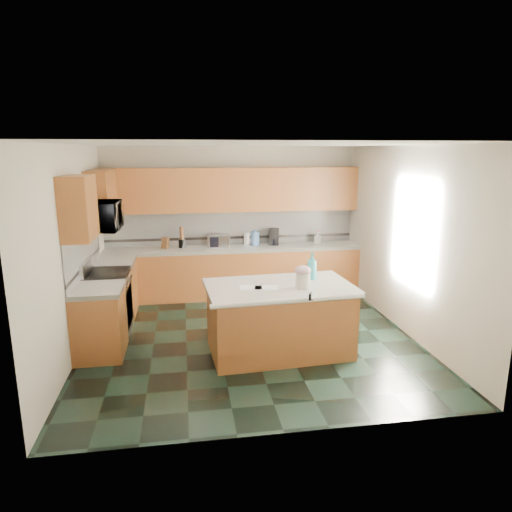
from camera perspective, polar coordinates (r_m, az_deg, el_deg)
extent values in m
plane|color=black|center=(6.65, -0.81, -10.18)|extent=(4.60, 4.60, 0.00)
plane|color=white|center=(6.11, -0.90, 13.79)|extent=(4.60, 4.60, 0.00)
cube|color=silver|center=(8.51, -3.10, 4.42)|extent=(4.60, 0.04, 2.70)
cube|color=silver|center=(4.03, 3.90, -5.30)|extent=(4.60, 0.04, 2.70)
cube|color=silver|center=(6.35, -22.07, 0.53)|extent=(0.04, 4.60, 2.70)
cube|color=silver|center=(6.95, 18.43, 1.84)|extent=(0.04, 4.60, 2.70)
cube|color=#5B3214|center=(8.38, -2.79, -2.13)|extent=(4.60, 0.60, 0.86)
cube|color=white|center=(8.28, -2.83, 0.94)|extent=(4.60, 0.64, 0.06)
cube|color=#5B3214|center=(8.26, -3.02, 8.28)|extent=(4.60, 0.33, 0.78)
cube|color=silver|center=(8.49, -3.07, 3.62)|extent=(4.60, 0.02, 0.63)
cube|color=black|center=(8.52, -3.05, 2.32)|extent=(4.60, 0.01, 0.05)
cube|color=#5B3214|center=(7.74, -17.11, -4.00)|extent=(0.60, 0.82, 0.86)
cube|color=white|center=(7.62, -17.34, -0.69)|extent=(0.64, 0.82, 0.06)
cube|color=#5B3214|center=(6.31, -18.97, -8.01)|extent=(0.60, 0.72, 0.86)
cube|color=white|center=(6.16, -19.28, -4.01)|extent=(0.64, 0.72, 0.06)
cube|color=silver|center=(6.89, -20.74, 0.58)|extent=(0.02, 2.30, 0.63)
cube|color=black|center=(6.93, -20.56, -0.99)|extent=(0.01, 2.30, 0.05)
cube|color=#5B3214|center=(7.61, -18.75, 7.22)|extent=(0.33, 1.09, 0.78)
cube|color=#5B3214|center=(5.98, -21.31, 5.64)|extent=(0.33, 0.72, 0.78)
cube|color=#B7B7BC|center=(6.99, -17.98, -5.79)|extent=(0.60, 0.76, 0.88)
cube|color=black|center=(6.96, -15.59, -6.05)|extent=(0.02, 0.68, 0.55)
cube|color=black|center=(6.86, -18.24, -2.15)|extent=(0.62, 0.78, 0.04)
cylinder|color=#B7B7BC|center=(6.85, -15.53, -3.04)|extent=(0.02, 0.66, 0.02)
cube|color=#B7B7BC|center=(6.88, -20.45, -1.25)|extent=(0.06, 0.76, 0.18)
imported|color=#B7B7BC|center=(6.70, -18.75, 4.74)|extent=(0.50, 0.73, 0.41)
cube|color=#5B3214|center=(6.07, 2.93, -8.11)|extent=(1.85, 1.13, 0.86)
cube|color=white|center=(5.92, 2.98, -3.96)|extent=(1.95, 1.24, 0.06)
cylinder|color=white|center=(5.40, 4.22, -5.66)|extent=(1.89, 0.18, 0.06)
cylinder|color=silver|center=(5.80, 5.85, -3.06)|extent=(0.25, 0.25, 0.20)
ellipsoid|color=beige|center=(5.76, 5.88, -1.82)|extent=(0.21, 0.21, 0.13)
cylinder|color=tan|center=(5.75, 5.89, -1.39)|extent=(0.07, 0.02, 0.02)
sphere|color=tan|center=(5.74, 5.56, -1.40)|extent=(0.04, 0.04, 0.04)
sphere|color=tan|center=(5.76, 6.22, -1.37)|extent=(0.04, 0.04, 0.04)
imported|color=teal|center=(6.19, 7.00, -1.26)|extent=(0.16, 0.16, 0.36)
cube|color=white|center=(5.79, 1.32, -4.01)|extent=(0.33, 0.27, 0.00)
cube|color=white|center=(5.81, -0.66, -3.94)|extent=(0.30, 0.23, 0.00)
cube|color=black|center=(5.47, 6.81, -5.04)|extent=(0.06, 0.09, 0.08)
cylinder|color=black|center=(5.43, 6.95, -5.41)|extent=(0.01, 0.06, 0.01)
cube|color=#472814|center=(8.26, -11.29, 1.60)|extent=(0.16, 0.18, 0.22)
cylinder|color=black|center=(8.29, -9.23, 1.57)|extent=(0.13, 0.13, 0.16)
cylinder|color=#472814|center=(8.25, -9.28, 2.88)|extent=(0.07, 0.07, 0.23)
cube|color=#B7B7BC|center=(8.27, -4.66, 1.91)|extent=(0.42, 0.32, 0.22)
cube|color=black|center=(8.15, -4.59, 1.75)|extent=(0.34, 0.01, 0.18)
cylinder|color=white|center=(8.37, -1.18, 2.14)|extent=(0.11, 0.11, 0.24)
cylinder|color=#B7B7BC|center=(8.40, -1.18, 1.39)|extent=(0.16, 0.16, 0.01)
cylinder|color=#5279B9|center=(8.36, -0.11, 2.17)|extent=(0.15, 0.15, 0.25)
cylinder|color=#5279B9|center=(8.33, -0.11, 3.16)|extent=(0.07, 0.07, 0.04)
cube|color=black|center=(8.43, 2.25, 2.42)|extent=(0.21, 0.23, 0.30)
cylinder|color=black|center=(8.41, 2.31, 1.77)|extent=(0.12, 0.12, 0.12)
imported|color=white|center=(8.61, 7.71, 2.26)|extent=(0.14, 0.14, 0.22)
cylinder|color=red|center=(8.59, 7.73, 3.08)|extent=(0.02, 0.02, 0.03)
cube|color=white|center=(6.74, 19.07, 2.76)|extent=(0.02, 1.40, 1.10)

